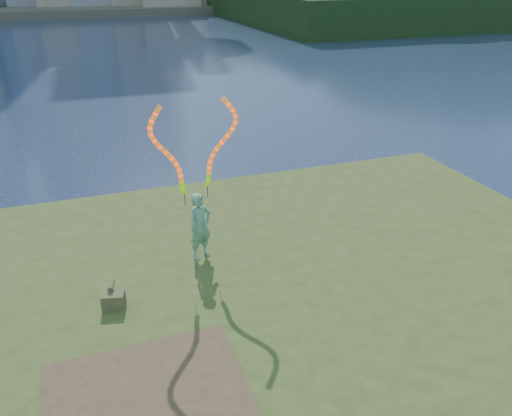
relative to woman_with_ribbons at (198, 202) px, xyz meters
name	(u,v)px	position (x,y,z in m)	size (l,w,h in m)	color
ground	(227,303)	(0.34, -0.92, -2.21)	(320.00, 320.00, 0.00)	#18243D
grassy_knoll	(261,358)	(0.34, -3.22, -1.87)	(20.00, 18.00, 0.80)	#364518
dirt_patch	(149,407)	(-1.86, -4.12, -1.40)	(3.20, 3.00, 0.02)	#47331E
far_shore	(80,6)	(0.34, 94.08, -1.61)	(320.00, 40.00, 1.20)	#494436
wooded_hill	(475,14)	(59.91, 59.04, -2.06)	(78.00, 50.00, 63.00)	black
woman_with_ribbons	(198,202)	(0.00, 0.00, 0.00)	(1.87, 0.88, 4.00)	#166D39
canvas_bag	(113,299)	(-2.12, -1.31, -1.24)	(0.50, 0.57, 0.42)	#434323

